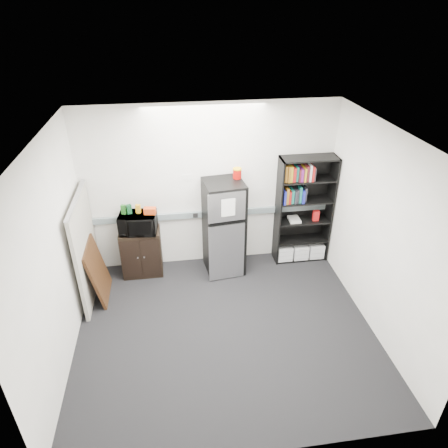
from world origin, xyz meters
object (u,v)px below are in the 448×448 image
at_px(microwave, 138,223).
at_px(bookshelf, 303,211).
at_px(cabinet, 142,252).
at_px(refrigerator, 224,228).
at_px(cubicle_partition, 86,248).

bearing_deg(microwave, bookshelf, 7.27).
relative_size(bookshelf, microwave, 3.28).
xyz_separation_m(cabinet, refrigerator, (1.33, -0.08, 0.39)).
xyz_separation_m(bookshelf, refrigerator, (-1.35, -0.14, -0.12)).
bearing_deg(cubicle_partition, cabinet, 29.42).
bearing_deg(cabinet, microwave, -90.00).
bearing_deg(microwave, cubicle_partition, -145.96).
height_order(bookshelf, refrigerator, bookshelf).
bearing_deg(cabinet, refrigerator, -3.43).
height_order(bookshelf, microwave, bookshelf).
relative_size(bookshelf, refrigerator, 1.17).
height_order(cabinet, microwave, microwave).
bearing_deg(cubicle_partition, microwave, 28.49).
relative_size(cubicle_partition, microwave, 2.87).
xyz_separation_m(bookshelf, microwave, (-2.68, -0.08, 0.04)).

